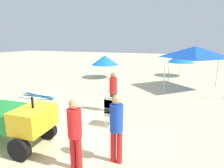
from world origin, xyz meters
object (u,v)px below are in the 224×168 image
lifeguard_near_left (75,130)px  lifeguard_near_center (116,125)px  surfboard_pile (38,96)px  lifeguard_near_right (113,90)px  stacked_plastic_chairs (112,109)px  utility_cart (11,119)px  popup_canopy (195,52)px  beach_umbrella_mid (181,58)px  beach_umbrella_left (105,60)px

lifeguard_near_left → lifeguard_near_center: 0.97m
surfboard_pile → lifeguard_near_right: lifeguard_near_right is taller
stacked_plastic_chairs → surfboard_pile: size_ratio=0.46×
utility_cart → stacked_plastic_chairs: (2.27, 2.06, -0.13)m
stacked_plastic_chairs → popup_canopy: bearing=67.6°
lifeguard_near_center → lifeguard_near_right: size_ratio=1.02×
stacked_plastic_chairs → lifeguard_near_left: (0.01, -2.32, 0.34)m
lifeguard_near_center → stacked_plastic_chairs: bearing=114.2°
beach_umbrella_mid → surfboard_pile: bearing=-126.2°
lifeguard_near_right → popup_canopy: popup_canopy is taller
surfboard_pile → lifeguard_near_center: 6.72m
beach_umbrella_mid → stacked_plastic_chairs: bearing=-99.7°
lifeguard_near_right → lifeguard_near_left: bearing=-82.5°
lifeguard_near_right → popup_canopy: (3.18, 5.22, 1.31)m
stacked_plastic_chairs → lifeguard_near_center: 1.94m
beach_umbrella_left → lifeguard_near_left: bearing=-70.1°
stacked_plastic_chairs → beach_umbrella_mid: size_ratio=0.51×
surfboard_pile → beach_umbrella_mid: 11.57m
surfboard_pile → lifeguard_near_left: (4.90, -4.07, 0.87)m
lifeguard_near_right → surfboard_pile: bearing=174.9°
surfboard_pile → popup_canopy: bearing=32.4°
lifeguard_near_center → beach_umbrella_mid: size_ratio=0.79×
beach_umbrella_mid → lifeguard_near_left: bearing=-98.0°
lifeguard_near_right → beach_umbrella_left: size_ratio=0.78×
surfboard_pile → popup_canopy: popup_canopy is taller
lifeguard_near_center → utility_cart: bearing=-174.1°
lifeguard_near_left → lifeguard_near_right: lifeguard_near_left is taller
stacked_plastic_chairs → popup_canopy: popup_canopy is taller
utility_cart → stacked_plastic_chairs: bearing=42.2°
stacked_plastic_chairs → lifeguard_near_center: bearing=-65.8°
beach_umbrella_left → beach_umbrella_mid: beach_umbrella_mid is taller
utility_cart → lifeguard_near_center: size_ratio=1.52×
beach_umbrella_left → beach_umbrella_mid: bearing=28.0°
beach_umbrella_mid → lifeguard_near_center: bearing=-94.9°
lifeguard_near_left → popup_canopy: bearing=73.1°
utility_cart → lifeguard_near_left: bearing=-6.6°
surfboard_pile → lifeguard_near_center: size_ratio=1.39×
stacked_plastic_chairs → lifeguard_near_center: size_ratio=0.64×
lifeguard_near_center → lifeguard_near_right: lifeguard_near_center is taller
lifeguard_near_right → beach_umbrella_left: 7.45m
surfboard_pile → beach_umbrella_left: bearing=79.6°
utility_cart → stacked_plastic_chairs: size_ratio=2.36×
beach_umbrella_mid → lifeguard_near_right: bearing=-103.7°
surfboard_pile → popup_canopy: size_ratio=0.78×
utility_cart → popup_canopy: popup_canopy is taller
popup_canopy → beach_umbrella_left: bearing=167.2°
utility_cart → beach_umbrella_mid: beach_umbrella_mid is taller
lifeguard_near_left → beach_umbrella_mid: (1.88, 13.34, 0.56)m
beach_umbrella_left → popup_canopy: bearing=-12.8°
stacked_plastic_chairs → lifeguard_near_center: lifeguard_near_center is taller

